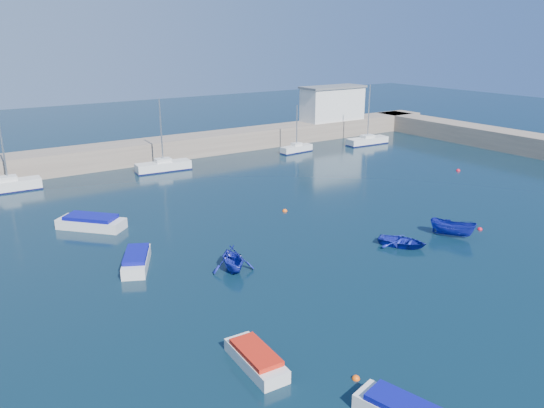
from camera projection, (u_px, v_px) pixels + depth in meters
ground at (441, 301)px, 32.39m from camera, size 220.00×220.00×0.00m
back_wall at (153, 150)px, 68.30m from camera, size 96.00×4.50×2.60m
right_arm at (462, 132)px, 80.69m from camera, size 4.50×32.00×2.60m
harbor_office at (332, 104)px, 83.12m from camera, size 10.00×4.00×5.00m
sailboat_5 at (9, 185)px, 54.76m from camera, size 6.30×1.95×8.34m
sailboat_6 at (163, 166)px, 63.00m from camera, size 6.61×2.33×8.55m
sailboat_7 at (296, 149)px, 73.00m from camera, size 4.93×1.77×6.49m
sailboat_8 at (367, 141)px, 78.30m from camera, size 6.75×2.18×8.69m
motorboat_0 at (256, 358)px, 25.91m from camera, size 1.64×4.18×0.92m
motorboat_1 at (137, 260)px, 37.00m from camera, size 3.42×4.73×1.10m
motorboat_2 at (91, 222)px, 44.34m from camera, size 5.24×5.44×1.15m
dinghy_center at (402, 242)px, 40.65m from camera, size 4.12×4.48×0.76m
dinghy_left at (233, 259)px, 36.33m from camera, size 3.66×3.98×1.76m
dinghy_right at (453, 228)px, 42.54m from camera, size 2.76×3.86×1.40m
buoy_0 at (356, 379)px, 25.07m from camera, size 0.39×0.39×0.39m
buoy_1 at (480, 230)px, 44.23m from camera, size 0.41×0.41×0.41m
buoy_3 at (285, 211)px, 48.79m from camera, size 0.47×0.47×0.47m
buoy_4 at (458, 171)px, 63.25m from camera, size 0.50×0.50×0.50m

